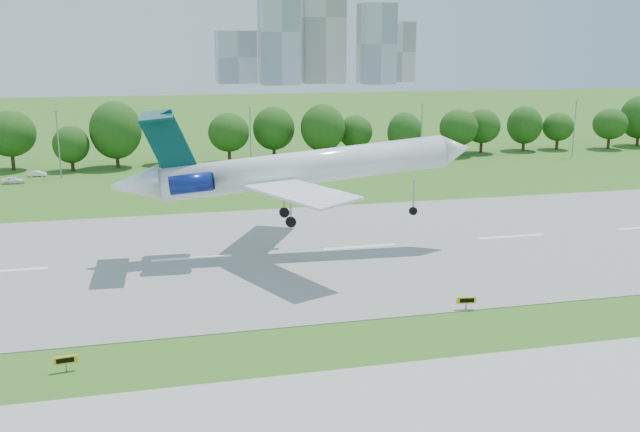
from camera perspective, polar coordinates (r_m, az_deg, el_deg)
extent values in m
plane|color=#38691B|center=(59.12, -8.66, -10.32)|extent=(600.00, 600.00, 0.00)
cube|color=gray|center=(82.56, -10.22, -3.37)|extent=(400.00, 45.00, 0.08)
cylinder|color=#382314|center=(148.49, -19.64, 4.26)|extent=(0.70, 0.70, 3.60)
sphere|color=#12360D|center=(147.90, -19.77, 5.94)|extent=(8.40, 8.40, 8.40)
cylinder|color=#382314|center=(149.56, -4.18, 5.08)|extent=(0.70, 0.70, 3.60)
sphere|color=#12360D|center=(148.98, -4.21, 6.75)|extent=(8.40, 8.40, 8.40)
cylinder|color=#382314|center=(160.90, 10.07, 5.50)|extent=(0.70, 0.70, 3.60)
sphere|color=#12360D|center=(160.35, 10.14, 7.06)|extent=(8.40, 8.40, 8.40)
cylinder|color=#382314|center=(180.58, 21.86, 5.60)|extent=(0.70, 0.70, 3.60)
sphere|color=#12360D|center=(180.09, 21.98, 6.99)|extent=(8.40, 8.40, 8.40)
cylinder|color=gray|center=(138.06, -20.18, 5.33)|extent=(0.24, 0.24, 12.00)
cube|color=gray|center=(137.41, -20.38, 7.85)|extent=(0.90, 0.25, 0.18)
cylinder|color=gray|center=(138.44, -5.58, 6.12)|extent=(0.24, 0.24, 12.00)
cube|color=gray|center=(137.79, -5.64, 8.64)|extent=(0.90, 0.25, 0.18)
cylinder|color=gray|center=(147.38, 8.10, 6.50)|extent=(0.24, 0.24, 12.00)
cube|color=gray|center=(146.77, 8.18, 8.86)|extent=(0.90, 0.25, 0.18)
cylinder|color=gray|center=(163.48, 19.67, 6.54)|extent=(0.24, 0.24, 12.00)
cube|color=gray|center=(162.93, 19.84, 8.66)|extent=(0.90, 0.25, 0.18)
cube|color=#B2B2B7|center=(441.17, -3.34, 14.48)|extent=(22.00, 22.00, 62.00)
cube|color=beige|center=(462.30, 0.10, 15.57)|extent=(26.00, 26.00, 80.00)
cube|color=#B2B2B7|center=(450.93, 4.53, 13.55)|extent=(20.00, 20.00, 48.00)
cube|color=beige|center=(482.04, 6.25, 12.92)|extent=(18.00, 18.00, 38.00)
cube|color=#B2B2B7|center=(462.44, -6.75, 12.51)|extent=(24.00, 24.00, 32.00)
cylinder|color=white|center=(82.02, -1.15, 3.89)|extent=(33.17, 4.92, 6.66)
cone|color=white|center=(86.91, 10.76, 5.25)|extent=(3.95, 3.96, 4.12)
cone|color=white|center=(81.02, -14.53, 2.47)|extent=(5.69, 4.01, 4.27)
cube|color=white|center=(74.50, -1.55, 1.91)|extent=(10.63, 15.25, 0.75)
cube|color=white|center=(89.37, -3.29, 3.85)|extent=(11.32, 15.18, 0.75)
cube|color=#053B3E|center=(80.20, -12.05, 5.70)|extent=(6.01, 0.74, 7.50)
cube|color=#053B3E|center=(79.87, -12.95, 7.85)|extent=(3.85, 10.51, 0.54)
cylinder|color=navy|center=(78.05, -10.30, 2.57)|extent=(4.83, 2.24, 2.47)
cylinder|color=navy|center=(83.65, -10.41, 3.30)|extent=(4.83, 2.24, 2.47)
cylinder|color=gray|center=(86.07, 7.50, 1.64)|extent=(0.22, 0.22, 3.83)
cylinder|color=black|center=(86.49, 7.46, 0.40)|extent=(1.00, 0.36, 0.99)
cylinder|color=gray|center=(80.07, -2.36, 0.85)|extent=(0.26, 0.26, 3.83)
cylinder|color=black|center=(80.51, -2.35, -0.48)|extent=(1.22, 0.53, 1.20)
cylinder|color=gray|center=(84.72, -2.89, 1.55)|extent=(0.26, 0.26, 3.83)
cylinder|color=black|center=(85.14, -2.88, 0.29)|extent=(1.22, 0.53, 1.20)
cube|color=gray|center=(57.56, -19.65, -11.27)|extent=(0.12, 0.12, 0.75)
cube|color=yellow|center=(57.35, -19.69, -10.79)|extent=(1.72, 0.41, 0.59)
cube|color=black|center=(57.24, -19.69, -10.84)|extent=(1.27, 0.18, 0.37)
cube|color=gray|center=(67.34, 11.60, -7.05)|extent=(0.13, 0.13, 0.78)
cube|color=yellow|center=(67.15, 11.62, -6.61)|extent=(1.79, 0.45, 0.61)
cube|color=black|center=(67.04, 11.65, -6.64)|extent=(1.33, 0.21, 0.39)
imported|color=white|center=(141.79, -21.68, 3.16)|extent=(3.33, 1.39, 1.07)
imported|color=white|center=(136.07, -23.33, 2.65)|extent=(3.81, 1.73, 1.27)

